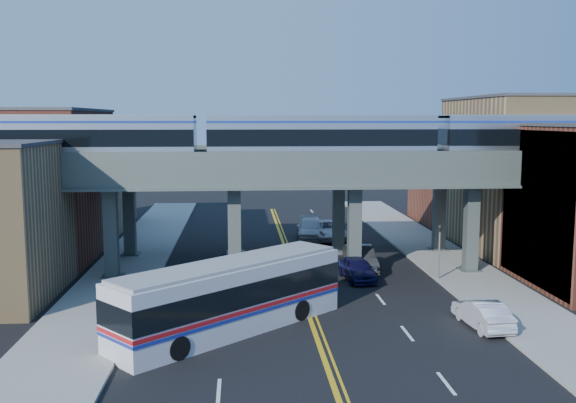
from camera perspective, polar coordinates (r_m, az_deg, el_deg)
name	(u,v)px	position (r m, az deg, el deg)	size (l,w,h in m)	color
ground	(307,311)	(35.55, 1.73, -9.73)	(120.00, 120.00, 0.00)	black
sidewalk_west	(126,271)	(45.69, -14.22, -5.98)	(5.00, 70.00, 0.16)	gray
sidewalk_east	(453,265)	(47.46, 14.43, -5.48)	(5.00, 70.00, 0.16)	gray
building_west_b	(44,184)	(52.20, -20.87, 1.45)	(8.00, 14.00, 11.00)	brown
building_west_c	(85,186)	(64.85, -17.56, 1.32)	(8.00, 10.00, 8.00)	#9A7C50
building_east_b	(516,174)	(54.65, 19.59, 2.28)	(8.00, 14.00, 12.00)	#9A7C50
building_east_c	(460,178)	(66.83, 15.04, 2.01)	(8.00, 10.00, 9.00)	brown
mural_panel	(536,212)	(42.30, 21.16, -0.87)	(0.10, 9.50, 9.50)	teal
elevated_viaduct_near	(295,180)	(42.13, 0.62, 1.95)	(52.00, 3.60, 7.40)	#3E4847
elevated_viaduct_far	(287,171)	(49.08, -0.08, 2.72)	(52.00, 3.60, 7.40)	#3E4847
transit_train	(321,138)	(42.14, 2.94, 5.68)	(45.76, 2.87, 3.34)	black
stop_sign	(307,267)	(38.00, 1.72, -5.85)	(0.76, 0.09, 2.63)	slate
traffic_signal	(439,246)	(42.58, 13.31, -3.86)	(0.15, 0.18, 4.10)	slate
transit_bus	(231,297)	(32.06, -5.09, -8.46)	(11.65, 10.75, 3.35)	silver
car_lane_a	(357,269)	(42.23, 6.15, -5.96)	(1.76, 4.37, 1.49)	#110F3A
car_lane_b	(360,259)	(44.61, 6.43, -5.09)	(1.82, 5.22, 1.72)	#2C2B2E
car_lane_c	(327,230)	(56.03, 3.49, -2.55)	(2.68, 5.81, 1.61)	silver
car_lane_d	(311,229)	(56.29, 2.05, -2.46)	(2.37, 5.83, 1.69)	#B2B2B7
car_parked_curb	(482,314)	(34.15, 16.89, -9.52)	(1.51, 4.33, 1.43)	silver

